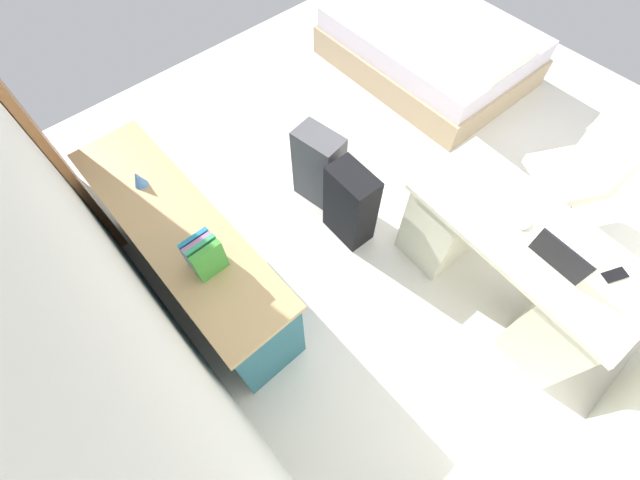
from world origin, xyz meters
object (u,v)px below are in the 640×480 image
bed (430,47)px  credenza (192,255)px  cell_phone_near_laptop (615,275)px  laptop (561,256)px  computer_mouse (525,224)px  office_chair (572,178)px  suitcase_spare_grey (319,168)px  figurine_small (138,179)px  desk (509,262)px  suitcase_black (350,205)px

bed → credenza: bearing=99.7°
bed → cell_phone_near_laptop: size_ratio=14.22×
laptop → cell_phone_near_laptop: size_ratio=2.38×
computer_mouse → cell_phone_near_laptop: (-0.52, -0.09, -0.01)m
office_chair → cell_phone_near_laptop: (-0.55, 0.81, 0.33)m
office_chair → bed: 1.96m
suitcase_spare_grey → figurine_small: 1.31m
suitcase_spare_grey → cell_phone_near_laptop: (-1.92, -0.47, 0.42)m
computer_mouse → suitcase_spare_grey: bearing=18.7°
credenza → desk: bearing=-133.0°
bed → computer_mouse: 2.48m
suitcase_black → cell_phone_near_laptop: bearing=-158.0°
laptop → figurine_small: bearing=36.7°
suitcase_black → suitcase_spare_grey: size_ratio=1.00×
credenza → suitcase_black: bearing=-109.0°
credenza → bed: credenza is taller
desk → suitcase_black: desk is taller
credenza → cell_phone_near_laptop: credenza is taller
desk → cell_phone_near_laptop: size_ratio=10.89×
bed → cell_phone_near_laptop: 2.84m
desk → suitcase_black: size_ratio=2.21×
suitcase_black → laptop: laptop is taller
suitcase_spare_grey → computer_mouse: 1.51m
desk → computer_mouse: (0.07, -0.01, 0.37)m
office_chair → laptop: (-0.29, 0.96, 0.38)m
desk → suitcase_black: 1.13m
laptop → computer_mouse: bearing=-12.8°
laptop → figurine_small: (1.98, 1.47, 0.05)m
suitcase_black → cell_phone_near_laptop: cell_phone_near_laptop is taller
suitcase_black → figurine_small: figurine_small is taller
suitcase_spare_grey → computer_mouse: size_ratio=6.67×
desk → bed: desk is taller
desk → suitcase_black: bearing=22.4°
desk → suitcase_spare_grey: bearing=14.0°
office_chair → laptop: laptop is taller
desk → office_chair: office_chair is taller
desk → suitcase_black: (1.05, 0.43, -0.05)m
bed → suitcase_spare_grey: size_ratio=2.90×
suitcase_black → computer_mouse: computer_mouse is taller
bed → cell_phone_near_laptop: (-2.40, 1.44, 0.51)m
bed → figurine_small: 3.13m
laptop → bed: bearing=-36.7°
credenza → bed: size_ratio=0.93×
credenza → figurine_small: (0.37, 0.00, 0.45)m
suitcase_black → laptop: (-1.23, -0.38, 0.46)m
credenza → suitcase_spare_grey: (0.04, -1.16, -0.06)m
suitcase_black → cell_phone_near_laptop: (-1.50, -0.53, 0.42)m
desk → computer_mouse: computer_mouse is taller
laptop → office_chair: bearing=-73.3°
office_chair → bed: bearing=-18.9°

